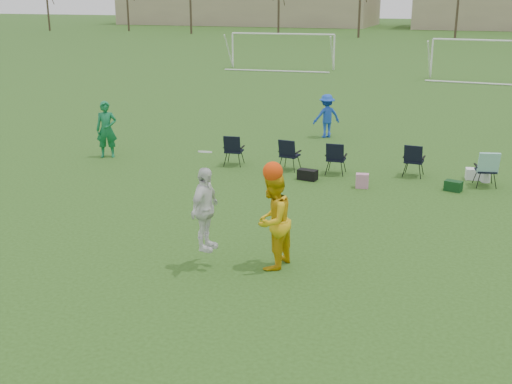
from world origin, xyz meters
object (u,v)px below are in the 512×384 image
at_px(fielder_green_near, 107,129).
at_px(fielder_blue, 327,116).
at_px(goal_left, 282,41).
at_px(center_contest, 251,216).
at_px(goal_mid, 494,49).

relative_size(fielder_green_near, fielder_blue, 1.14).
height_order(fielder_green_near, goal_left, goal_left).
bearing_deg(center_contest, goal_mid, 81.83).
distance_m(fielder_green_near, fielder_blue, 8.04).
xyz_separation_m(fielder_blue, goal_left, (-8.18, 21.12, 1.12)).
bearing_deg(goal_left, fielder_green_near, -90.41).
xyz_separation_m(fielder_blue, center_contest, (1.35, -12.08, 0.26)).
xyz_separation_m(fielder_blue, goal_mid, (5.82, 19.12, 1.12)).
bearing_deg(fielder_blue, center_contest, 59.09).
bearing_deg(fielder_blue, goal_mid, -144.22).
bearing_deg(goal_left, goal_mid, -13.13).
relative_size(goal_left, goal_mid, 1.00).
distance_m(center_contest, goal_left, 34.54).
bearing_deg(goal_mid, goal_left, 175.87).
bearing_deg(fielder_green_near, fielder_blue, 16.64).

